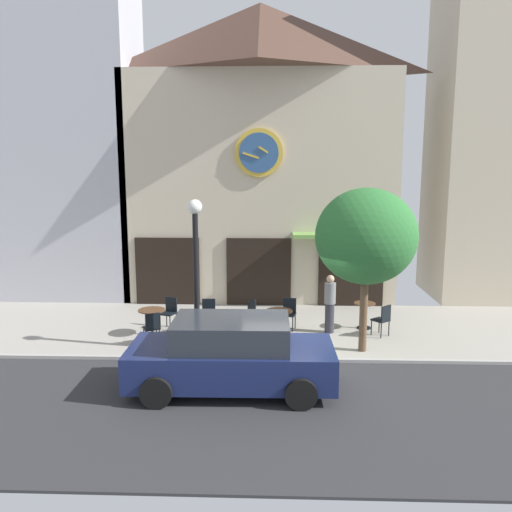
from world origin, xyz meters
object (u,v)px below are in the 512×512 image
(cafe_table_near_curb, at_px, (364,312))
(cafe_chair_under_awning, at_px, (209,312))
(cafe_table_leftmost, at_px, (152,316))
(pedestrian_grey, at_px, (330,303))
(cafe_table_center_right, at_px, (279,318))
(cafe_chair_outer, at_px, (383,318))
(cafe_chair_right_end, at_px, (152,326))
(cafe_table_rightmost, at_px, (198,322))
(cafe_chair_near_lamp, at_px, (289,311))
(cafe_chair_by_entrance, at_px, (255,314))
(cafe_chair_left_end, at_px, (170,310))
(parked_car_navy, at_px, (231,355))
(street_lamp, at_px, (196,276))
(street_tree, at_px, (366,237))

(cafe_table_near_curb, xyz_separation_m, cafe_chair_under_awning, (-4.53, -0.30, 0.02))
(cafe_table_leftmost, relative_size, pedestrian_grey, 0.45)
(cafe_table_center_right, xyz_separation_m, cafe_chair_outer, (2.89, 0.17, -0.03))
(cafe_chair_right_end, bearing_deg, cafe_table_center_right, 13.32)
(cafe_table_rightmost, xyz_separation_m, cafe_chair_near_lamp, (2.50, 1.04, 0.04))
(cafe_chair_by_entrance, relative_size, cafe_chair_outer, 1.00)
(cafe_chair_left_end, bearing_deg, parked_car_navy, -63.06)
(street_lamp, relative_size, pedestrian_grey, 2.33)
(cafe_table_center_right, height_order, cafe_chair_under_awning, cafe_chair_under_awning)
(street_lamp, bearing_deg, cafe_table_center_right, 29.34)
(cafe_chair_by_entrance, distance_m, cafe_chair_outer, 3.59)
(cafe_chair_left_end, xyz_separation_m, pedestrian_grey, (4.64, -0.28, 0.33))
(cafe_table_center_right, bearing_deg, pedestrian_grey, 18.32)
(street_lamp, distance_m, cafe_table_center_right, 2.80)
(street_tree, xyz_separation_m, cafe_chair_near_lamp, (-1.84, 1.80, -2.43))
(cafe_table_center_right, height_order, parked_car_navy, parked_car_navy)
(cafe_table_near_curb, relative_size, cafe_chair_under_awning, 0.85)
(cafe_chair_left_end, height_order, cafe_chair_near_lamp, same)
(cafe_table_near_curb, distance_m, cafe_chair_right_end, 6.10)
(cafe_table_center_right, xyz_separation_m, pedestrian_grey, (1.44, 0.48, 0.31))
(street_lamp, xyz_separation_m, cafe_table_rightmost, (-0.11, 0.92, -1.49))
(parked_car_navy, bearing_deg, cafe_chair_outer, 43.16)
(street_tree, xyz_separation_m, cafe_chair_under_awning, (-4.17, 1.60, -2.43))
(cafe_chair_outer, bearing_deg, cafe_table_near_curb, 118.70)
(cafe_table_near_curb, distance_m, cafe_chair_near_lamp, 2.21)
(parked_car_navy, bearing_deg, cafe_chair_right_end, 130.68)
(cafe_chair_left_end, bearing_deg, cafe_chair_outer, -5.45)
(street_tree, xyz_separation_m, parked_car_navy, (-3.17, -2.49, -2.20))
(pedestrian_grey, bearing_deg, cafe_chair_by_entrance, -179.80)
(cafe_table_rightmost, bearing_deg, cafe_chair_under_awning, 78.10)
(cafe_table_rightmost, height_order, cafe_chair_outer, cafe_chair_outer)
(cafe_table_rightmost, xyz_separation_m, cafe_chair_outer, (5.10, 0.44, 0.04))
(cafe_table_leftmost, xyz_separation_m, cafe_chair_under_awning, (1.53, 0.53, -0.01))
(pedestrian_grey, bearing_deg, cafe_table_near_curb, 21.21)
(street_lamp, distance_m, parked_car_navy, 2.83)
(cafe_table_leftmost, relative_size, cafe_chair_under_awning, 0.84)
(street_tree, distance_m, pedestrian_grey, 2.67)
(cafe_table_near_curb, bearing_deg, cafe_table_rightmost, -166.26)
(cafe_chair_outer, height_order, pedestrian_grey, pedestrian_grey)
(cafe_table_leftmost, bearing_deg, cafe_table_center_right, -0.91)
(cafe_chair_outer, xyz_separation_m, cafe_chair_under_awning, (-4.92, 0.41, 0.00))
(street_tree, bearing_deg, cafe_table_leftmost, 169.32)
(cafe_table_rightmost, bearing_deg, cafe_chair_outer, 4.91)
(cafe_chair_by_entrance, xyz_separation_m, cafe_chair_near_lamp, (0.99, 0.31, 0.00))
(pedestrian_grey, height_order, parked_car_navy, pedestrian_grey)
(cafe_chair_by_entrance, xyz_separation_m, cafe_chair_right_end, (-2.67, -1.27, 0.00))
(cafe_table_leftmost, bearing_deg, cafe_chair_right_end, -76.85)
(cafe_table_near_curb, height_order, pedestrian_grey, pedestrian_grey)
(cafe_chair_near_lamp, bearing_deg, cafe_chair_outer, -13.12)
(pedestrian_grey, bearing_deg, street_lamp, -154.91)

